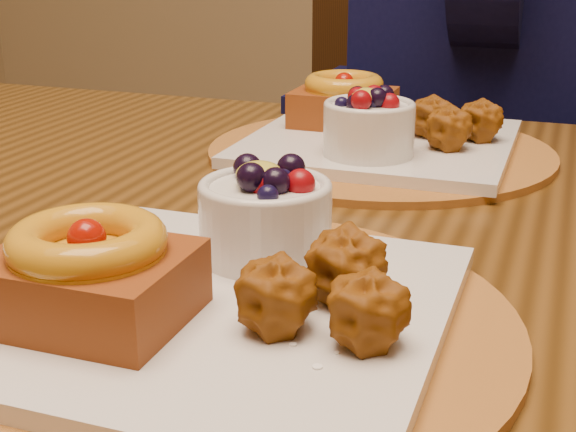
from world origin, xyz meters
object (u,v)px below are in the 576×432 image
(chair_far, at_px, (397,188))
(place_setting_far, at_px, (377,133))
(diner, at_px, (494,22))
(place_setting_near, at_px, (212,286))
(dining_table, at_px, (319,298))

(chair_far, bearing_deg, place_setting_far, -73.53)
(place_setting_far, relative_size, diner, 0.47)
(diner, bearing_deg, chair_far, 126.39)
(place_setting_near, bearing_deg, place_setting_far, 90.00)
(dining_table, relative_size, diner, 1.98)
(place_setting_near, height_order, chair_far, chair_far)
(place_setting_near, distance_m, place_setting_far, 0.43)
(dining_table, relative_size, place_setting_near, 4.21)
(dining_table, bearing_deg, chair_far, 96.91)
(dining_table, relative_size, chair_far, 1.66)
(place_setting_far, distance_m, chair_far, 0.63)
(dining_table, height_order, diner, diner)
(place_setting_near, relative_size, chair_far, 0.39)
(chair_far, bearing_deg, dining_table, -75.77)
(dining_table, bearing_deg, place_setting_near, -90.78)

